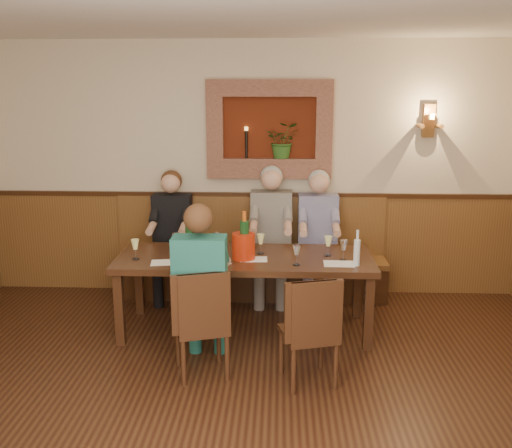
{
  "coord_description": "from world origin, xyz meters",
  "views": [
    {
      "loc": [
        0.32,
        -3.29,
        2.31
      ],
      "look_at": [
        0.1,
        1.9,
        1.05
      ],
      "focal_mm": 40.0,
      "sensor_mm": 36.0,
      "label": 1
    }
  ],
  "objects_px": {
    "dining_table": "(245,264)",
    "chair_near_left": "(202,344)",
    "person_bench_left": "(172,247)",
    "person_chair_front": "(202,301)",
    "chair_near_right": "(309,352)",
    "wine_bottle_green_b": "(189,238)",
    "bench": "(250,268)",
    "wine_bottle_green_a": "(244,239)",
    "water_bottle": "(357,252)",
    "person_bench_right": "(318,248)",
    "person_bench_mid": "(271,246)",
    "spittoon_bucket": "(244,246)"
  },
  "relations": [
    {
      "from": "chair_near_right",
      "to": "person_chair_front",
      "type": "xyz_separation_m",
      "value": [
        -0.87,
        0.2,
        0.33
      ]
    },
    {
      "from": "chair_near_left",
      "to": "wine_bottle_green_a",
      "type": "xyz_separation_m",
      "value": [
        0.3,
        0.8,
        0.67
      ]
    },
    {
      "from": "person_bench_left",
      "to": "person_bench_mid",
      "type": "height_order",
      "value": "person_bench_mid"
    },
    {
      "from": "person_bench_mid",
      "to": "chair_near_left",
      "type": "bearing_deg",
      "value": -107.13
    },
    {
      "from": "person_bench_right",
      "to": "wine_bottle_green_b",
      "type": "bearing_deg",
      "value": -148.32
    },
    {
      "from": "person_bench_right",
      "to": "wine_bottle_green_b",
      "type": "xyz_separation_m",
      "value": [
        -1.27,
        -0.79,
        0.31
      ]
    },
    {
      "from": "chair_near_right",
      "to": "person_bench_mid",
      "type": "height_order",
      "value": "person_bench_mid"
    },
    {
      "from": "person_bench_left",
      "to": "spittoon_bucket",
      "type": "distance_m",
      "value": 1.29
    },
    {
      "from": "dining_table",
      "to": "chair_near_left",
      "type": "bearing_deg",
      "value": -108.8
    },
    {
      "from": "chair_near_left",
      "to": "wine_bottle_green_a",
      "type": "distance_m",
      "value": 1.09
    },
    {
      "from": "person_bench_mid",
      "to": "person_chair_front",
      "type": "xyz_separation_m",
      "value": [
        -0.54,
        -1.61,
        -0.02
      ]
    },
    {
      "from": "person_bench_right",
      "to": "person_chair_front",
      "type": "bearing_deg",
      "value": -122.94
    },
    {
      "from": "person_bench_right",
      "to": "wine_bottle_green_a",
      "type": "height_order",
      "value": "person_bench_right"
    },
    {
      "from": "dining_table",
      "to": "bench",
      "type": "relative_size",
      "value": 0.8
    },
    {
      "from": "chair_near_left",
      "to": "person_bench_right",
      "type": "xyz_separation_m",
      "value": [
        1.04,
        1.72,
        0.33
      ]
    },
    {
      "from": "bench",
      "to": "spittoon_bucket",
      "type": "relative_size",
      "value": 12.41
    },
    {
      "from": "person_chair_front",
      "to": "wine_bottle_green_b",
      "type": "distance_m",
      "value": 0.92
    },
    {
      "from": "person_bench_left",
      "to": "dining_table",
      "type": "bearing_deg",
      "value": -44.26
    },
    {
      "from": "dining_table",
      "to": "bench",
      "type": "distance_m",
      "value": 1.01
    },
    {
      "from": "dining_table",
      "to": "wine_bottle_green_b",
      "type": "relative_size",
      "value": 6.13
    },
    {
      "from": "person_chair_front",
      "to": "wine_bottle_green_a",
      "type": "xyz_separation_m",
      "value": [
        0.31,
        0.69,
        0.35
      ]
    },
    {
      "from": "dining_table",
      "to": "spittoon_bucket",
      "type": "distance_m",
      "value": 0.22
    },
    {
      "from": "chair_near_left",
      "to": "wine_bottle_green_a",
      "type": "bearing_deg",
      "value": 52.37
    },
    {
      "from": "dining_table",
      "to": "wine_bottle_green_b",
      "type": "height_order",
      "value": "wine_bottle_green_b"
    },
    {
      "from": "person_bench_left",
      "to": "person_chair_front",
      "type": "height_order",
      "value": "person_chair_front"
    },
    {
      "from": "person_chair_front",
      "to": "spittoon_bucket",
      "type": "height_order",
      "value": "person_chair_front"
    },
    {
      "from": "wine_bottle_green_a",
      "to": "water_bottle",
      "type": "bearing_deg",
      "value": -9.33
    },
    {
      "from": "chair_near_right",
      "to": "wine_bottle_green_b",
      "type": "height_order",
      "value": "wine_bottle_green_b"
    },
    {
      "from": "spittoon_bucket",
      "to": "wine_bottle_green_a",
      "type": "bearing_deg",
      "value": 46.4
    },
    {
      "from": "dining_table",
      "to": "spittoon_bucket",
      "type": "xyz_separation_m",
      "value": [
        -0.01,
        -0.09,
        0.2
      ]
    },
    {
      "from": "person_chair_front",
      "to": "person_bench_mid",
      "type": "bearing_deg",
      "value": 71.62
    },
    {
      "from": "chair_near_left",
      "to": "person_bench_mid",
      "type": "distance_m",
      "value": 1.83
    },
    {
      "from": "bench",
      "to": "person_bench_mid",
      "type": "distance_m",
      "value": 0.38
    },
    {
      "from": "person_bench_left",
      "to": "bench",
      "type": "bearing_deg",
      "value": 7.01
    },
    {
      "from": "spittoon_bucket",
      "to": "chair_near_right",
      "type": "bearing_deg",
      "value": -57.31
    },
    {
      "from": "bench",
      "to": "chair_near_left",
      "type": "height_order",
      "value": "bench"
    },
    {
      "from": "chair_near_left",
      "to": "person_bench_left",
      "type": "bearing_deg",
      "value": 90.84
    },
    {
      "from": "dining_table",
      "to": "chair_near_left",
      "type": "relative_size",
      "value": 2.6
    },
    {
      "from": "person_bench_right",
      "to": "wine_bottle_green_b",
      "type": "relative_size",
      "value": 3.68
    },
    {
      "from": "chair_near_left",
      "to": "person_chair_front",
      "type": "distance_m",
      "value": 0.34
    },
    {
      "from": "chair_near_left",
      "to": "spittoon_bucket",
      "type": "bearing_deg",
      "value": 52.66
    },
    {
      "from": "bench",
      "to": "wine_bottle_green_a",
      "type": "distance_m",
      "value": 1.19
    },
    {
      "from": "person_chair_front",
      "to": "person_bench_right",
      "type": "bearing_deg",
      "value": 57.06
    },
    {
      "from": "wine_bottle_green_a",
      "to": "person_bench_right",
      "type": "bearing_deg",
      "value": 51.16
    },
    {
      "from": "spittoon_bucket",
      "to": "dining_table",
      "type": "bearing_deg",
      "value": 84.44
    },
    {
      "from": "chair_near_left",
      "to": "spittoon_bucket",
      "type": "relative_size",
      "value": 3.81
    },
    {
      "from": "bench",
      "to": "wine_bottle_green_a",
      "type": "bearing_deg",
      "value": -90.06
    },
    {
      "from": "chair_near_right",
      "to": "water_bottle",
      "type": "relative_size",
      "value": 2.77
    },
    {
      "from": "wine_bottle_green_b",
      "to": "wine_bottle_green_a",
      "type": "bearing_deg",
      "value": -13.95
    },
    {
      "from": "water_bottle",
      "to": "person_chair_front",
      "type": "bearing_deg",
      "value": -158.14
    }
  ]
}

